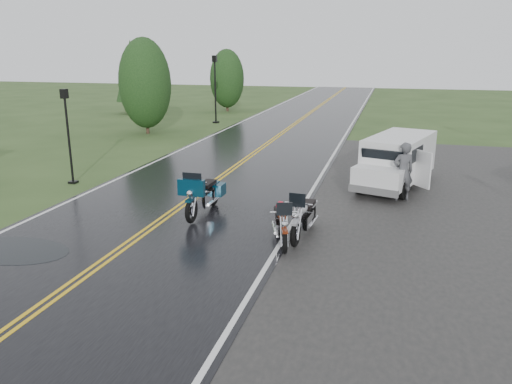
% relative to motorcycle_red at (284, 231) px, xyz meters
% --- Properties ---
extents(ground, '(120.00, 120.00, 0.00)m').
position_rel_motorcycle_red_xyz_m(ground, '(-4.05, -0.04, -0.63)').
color(ground, '#2D471E').
rests_on(ground, ground).
extents(road, '(8.00, 100.00, 0.04)m').
position_rel_motorcycle_red_xyz_m(road, '(-4.05, 9.96, -0.61)').
color(road, black).
rests_on(road, ground).
extents(motorcycle_red, '(1.39, 2.27, 1.26)m').
position_rel_motorcycle_red_xyz_m(motorcycle_red, '(0.00, 0.00, 0.00)').
color(motorcycle_red, '#5E1E0A').
rests_on(motorcycle_red, ground).
extents(motorcycle_teal, '(0.92, 2.50, 1.47)m').
position_rel_motorcycle_red_xyz_m(motorcycle_teal, '(-3.05, 1.50, 0.11)').
color(motorcycle_teal, '#052A3D').
rests_on(motorcycle_teal, ground).
extents(motorcycle_silver, '(1.01, 2.36, 1.36)m').
position_rel_motorcycle_red_xyz_m(motorcycle_silver, '(0.18, 0.50, 0.05)').
color(motorcycle_silver, '#919398').
rests_on(motorcycle_silver, ground).
extents(van_white, '(3.17, 5.19, 1.91)m').
position_rel_motorcycle_red_xyz_m(van_white, '(1.43, 6.12, 0.33)').
color(van_white, silver).
rests_on(van_white, ground).
extents(person_at_van, '(0.84, 0.71, 1.96)m').
position_rel_motorcycle_red_xyz_m(person_at_van, '(2.82, 5.60, 0.35)').
color(person_at_van, '#434448').
rests_on(person_at_van, ground).
extents(lamp_post_near_left, '(0.31, 0.31, 3.57)m').
position_rel_motorcycle_red_xyz_m(lamp_post_near_left, '(-9.22, 4.75, 1.16)').
color(lamp_post_near_left, black).
rests_on(lamp_post_near_left, ground).
extents(lamp_post_far_left, '(0.40, 0.40, 4.63)m').
position_rel_motorcycle_red_xyz_m(lamp_post_far_left, '(-9.52, 21.84, 1.69)').
color(lamp_post_far_left, black).
rests_on(lamp_post_far_left, ground).
extents(tree_left_mid, '(3.10, 3.10, 4.85)m').
position_rel_motorcycle_red_xyz_m(tree_left_mid, '(-11.99, 16.36, 1.79)').
color(tree_left_mid, '#1E3D19').
rests_on(tree_left_mid, ground).
extents(tree_left_far, '(2.80, 2.80, 4.32)m').
position_rel_motorcycle_red_xyz_m(tree_left_far, '(-10.97, 28.77, 1.53)').
color(tree_left_far, '#1E3D19').
rests_on(tree_left_far, ground).
extents(pine_left_far, '(2.68, 2.68, 5.57)m').
position_rel_motorcycle_red_xyz_m(pine_left_far, '(-17.83, 25.49, 2.16)').
color(pine_left_far, '#1E3D19').
rests_on(pine_left_far, ground).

